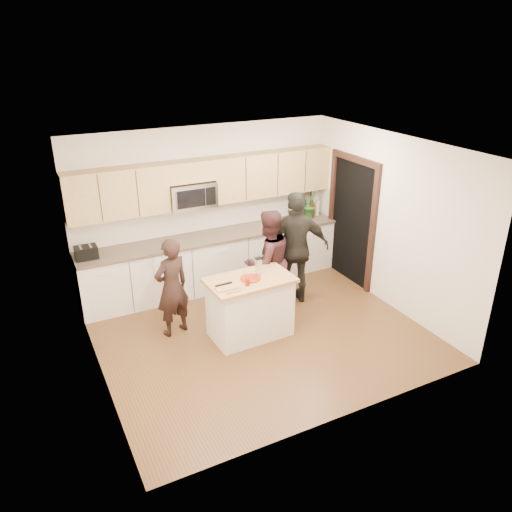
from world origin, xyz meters
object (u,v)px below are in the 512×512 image
woman_left (172,287)px  woman_right (296,249)px  woman_center (268,262)px  island (250,307)px  toaster (86,252)px

woman_left → woman_right: 2.06m
woman_center → woman_right: 0.53m
island → woman_right: 1.33m
woman_center → woman_right: woman_right is taller
woman_left → woman_center: (1.53, 0.00, 0.09)m
island → woman_left: 1.14m
island → woman_right: size_ratio=0.67×
woman_left → woman_right: size_ratio=0.80×
island → woman_center: (0.58, 0.55, 0.37)m
island → toaster: size_ratio=3.80×
woman_left → toaster: bearing=-65.9°
woman_left → woman_center: woman_center is taller
woman_left → woman_right: bearing=164.7°
woman_left → woman_center: bearing=163.4°
island → toaster: (-1.90, 1.65, 0.58)m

